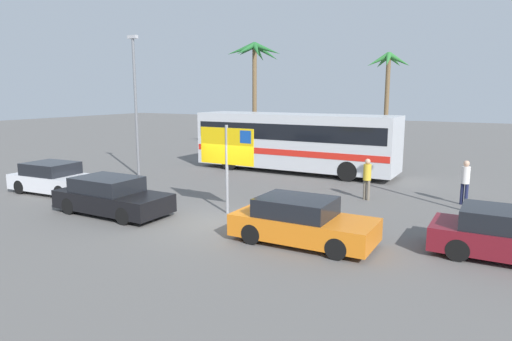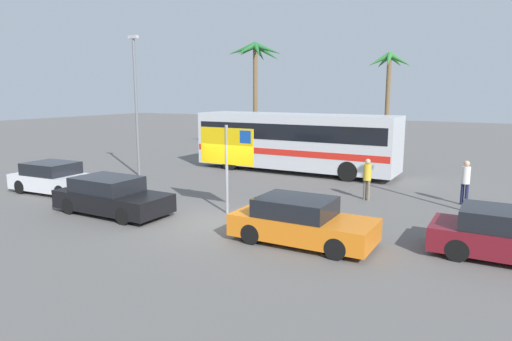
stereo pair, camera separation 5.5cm
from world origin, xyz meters
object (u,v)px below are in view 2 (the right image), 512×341
at_px(car_white, 55,178).
at_px(car_orange, 301,222).
at_px(pedestrian_by_bus, 367,176).
at_px(car_maroon, 511,236).
at_px(pedestrian_near_sign, 466,179).
at_px(ferry_sign, 228,150).
at_px(bus_front_coach, 295,140).
at_px(car_black, 111,196).

bearing_deg(car_white, car_orange, -7.38).
distance_m(car_white, pedestrian_by_bus, 13.37).
distance_m(car_maroon, pedestrian_by_bus, 7.00).
bearing_deg(car_orange, pedestrian_near_sign, 62.34).
bearing_deg(pedestrian_by_bus, car_orange, -159.72).
height_order(ferry_sign, pedestrian_near_sign, ferry_sign).
bearing_deg(car_orange, pedestrian_by_bus, 87.96).
height_order(car_white, car_orange, same).
xyz_separation_m(bus_front_coach, car_black, (-2.11, -11.17, -1.15)).
height_order(car_maroon, car_white, same).
distance_m(car_black, car_white, 4.96).
bearing_deg(car_maroon, pedestrian_by_bus, 137.45).
xyz_separation_m(ferry_sign, car_black, (-3.66, -2.08, -1.69)).
xyz_separation_m(car_black, pedestrian_by_bus, (7.44, 6.60, 0.36)).
distance_m(bus_front_coach, pedestrian_by_bus, 7.07).
height_order(ferry_sign, pedestrian_by_bus, ferry_sign).
xyz_separation_m(car_white, car_orange, (12.07, -0.82, 0.00)).
xyz_separation_m(bus_front_coach, car_orange, (5.16, -10.76, -1.15)).
xyz_separation_m(car_maroon, car_orange, (-5.32, -1.45, 0.00)).
height_order(bus_front_coach, ferry_sign, ferry_sign).
height_order(car_orange, pedestrian_near_sign, pedestrian_near_sign).
bearing_deg(pedestrian_near_sign, car_orange, 178.07).
xyz_separation_m(car_maroon, car_white, (-17.39, -0.63, -0.00)).
relative_size(car_black, pedestrian_near_sign, 2.48).
bearing_deg(car_orange, car_maroon, 14.86).
height_order(car_maroon, pedestrian_near_sign, pedestrian_near_sign).
distance_m(car_maroon, pedestrian_near_sign, 6.00).
relative_size(bus_front_coach, car_maroon, 2.73).
distance_m(ferry_sign, car_black, 4.54).
xyz_separation_m(car_maroon, pedestrian_by_bus, (-5.15, 4.73, 0.36)).
bearing_deg(bus_front_coach, car_white, -124.84).
xyz_separation_m(bus_front_coach, car_white, (-6.92, -9.94, -1.15)).
distance_m(ferry_sign, car_white, 8.68).
xyz_separation_m(ferry_sign, car_white, (-8.47, -0.84, -1.69)).
bearing_deg(car_maroon, ferry_sign, 178.67).
height_order(bus_front_coach, car_orange, bus_front_coach).
bearing_deg(ferry_sign, pedestrian_near_sign, 37.71).
bearing_deg(bus_front_coach, car_black, -100.69).
bearing_deg(pedestrian_by_bus, car_white, 135.53).
bearing_deg(car_maroon, car_orange, -164.70).
height_order(bus_front_coach, pedestrian_by_bus, bus_front_coach).
bearing_deg(ferry_sign, car_maroon, -0.84).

